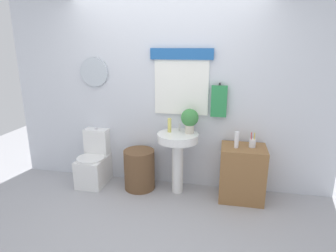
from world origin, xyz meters
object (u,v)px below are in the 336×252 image
toilet (94,163)px  potted_plant (190,119)px  pedestal_sink (178,148)px  toothbrush_cup (252,143)px  laundry_hamper (139,169)px  lotion_bottle (237,140)px  soap_bottle (169,125)px  wooden_cabinet (242,173)px

toilet → potted_plant: (1.34, 0.02, 0.71)m
pedestal_sink → toothbrush_cup: size_ratio=4.42×
laundry_hamper → potted_plant: bearing=5.1°
lotion_bottle → pedestal_sink: bearing=176.9°
toilet → lotion_bottle: 2.00m
lotion_bottle → soap_bottle: bearing=174.0°
wooden_cabinet → lotion_bottle: size_ratio=3.41×
potted_plant → toothbrush_cup: potted_plant is taller
toilet → pedestal_sink: 1.25m
soap_bottle → pedestal_sink: bearing=-22.6°
pedestal_sink → wooden_cabinet: 0.87m
wooden_cabinet → toilet: bearing=179.0°
pedestal_sink → potted_plant: bearing=23.2°
wooden_cabinet → soap_bottle: size_ratio=3.82×
laundry_hamper → lotion_bottle: 1.36m
potted_plant → lotion_bottle: 0.63m
toilet → lotion_bottle: lotion_bottle is taller
toilet → potted_plant: 1.52m
toilet → wooden_cabinet: bearing=-1.0°
potted_plant → wooden_cabinet: bearing=-5.0°
pedestal_sink → soap_bottle: 0.32m
toilet → toothbrush_cup: bearing=-0.5°
soap_bottle → toothbrush_cup: size_ratio=0.99×
pedestal_sink → potted_plant: size_ratio=2.58×
lotion_bottle → toothbrush_cup: 0.21m
pedestal_sink → toothbrush_cup: toothbrush_cup is taller
laundry_hamper → toilet: bearing=176.9°
toothbrush_cup → potted_plant: bearing=177.1°
laundry_hamper → potted_plant: size_ratio=1.73×
laundry_hamper → lotion_bottle: lotion_bottle is taller
wooden_cabinet → toothbrush_cup: toothbrush_cup is taller
wooden_cabinet → toothbrush_cup: size_ratio=3.77×
potted_plant → toothbrush_cup: bearing=-2.9°
laundry_hamper → lotion_bottle: bearing=-1.8°
laundry_hamper → toothbrush_cup: size_ratio=2.96×
laundry_hamper → pedestal_sink: pedestal_sink is taller
soap_bottle → toothbrush_cup: (1.04, -0.03, -0.16)m
potted_plant → soap_bottle: bearing=-177.8°
wooden_cabinet → potted_plant: potted_plant is taller
potted_plant → pedestal_sink: bearing=-156.8°
soap_bottle → potted_plant: potted_plant is taller
toothbrush_cup → lotion_bottle: bearing=-162.7°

